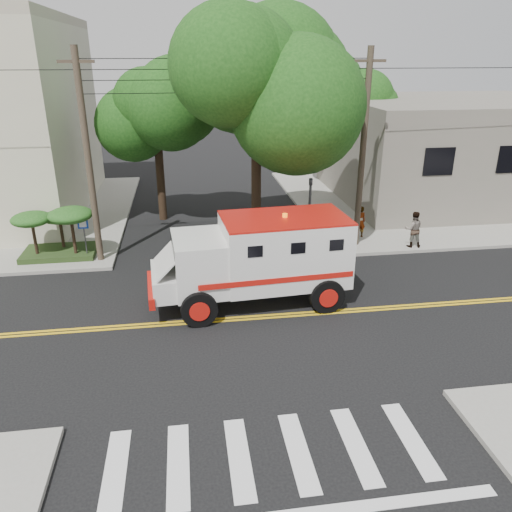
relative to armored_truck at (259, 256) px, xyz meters
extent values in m
plane|color=black|center=(-0.84, -1.19, -1.87)|extent=(100.00, 100.00, 0.00)
cube|color=gray|center=(12.66, 12.31, -1.79)|extent=(17.00, 17.00, 0.15)
cube|color=slate|center=(14.16, 12.81, 1.28)|extent=(14.00, 12.00, 6.00)
cylinder|color=#382D23|center=(-6.44, 4.81, 2.63)|extent=(0.28, 0.28, 9.00)
cylinder|color=#382D23|center=(5.46, 5.01, 2.63)|extent=(0.28, 0.28, 9.00)
cylinder|color=black|center=(0.66, 5.31, 1.63)|extent=(0.44, 0.44, 7.00)
sphere|color=#143D10|center=(0.66, 5.31, 5.13)|extent=(5.32, 5.32, 5.32)
sphere|color=#143D10|center=(1.80, 4.55, 5.70)|extent=(4.56, 4.56, 4.56)
cylinder|color=black|center=(-3.84, 10.81, 0.93)|extent=(0.44, 0.44, 5.60)
sphere|color=#143D10|center=(-3.84, 10.81, 3.73)|extent=(3.92, 3.92, 3.92)
sphere|color=#143D10|center=(-3.00, 10.25, 4.15)|extent=(3.36, 3.36, 3.36)
cylinder|color=black|center=(7.66, 14.81, 1.11)|extent=(0.44, 0.44, 5.95)
sphere|color=#143D10|center=(7.66, 14.81, 4.08)|extent=(4.20, 4.20, 4.20)
sphere|color=#143D10|center=(8.56, 14.21, 4.53)|extent=(3.60, 3.60, 3.60)
cylinder|color=#3F3F42|center=(2.96, 4.41, -0.07)|extent=(0.12, 0.12, 3.60)
imported|color=#3F3F42|center=(2.96, 4.41, 1.28)|extent=(0.15, 0.18, 0.90)
cylinder|color=#3F3F42|center=(-7.04, 5.01, -0.87)|extent=(0.06, 0.06, 2.00)
cube|color=#0C33A5|center=(-7.04, 4.95, -0.07)|extent=(0.45, 0.03, 0.45)
cube|color=#1E3314|center=(-8.34, 5.61, -1.60)|extent=(3.20, 2.00, 0.24)
cylinder|color=black|center=(-9.24, 5.31, -0.72)|extent=(0.14, 0.14, 1.52)
ellipsoid|color=#164414|center=(-9.24, 5.31, 0.14)|extent=(1.73, 1.73, 0.60)
cylinder|color=black|center=(-8.24, 6.01, -0.80)|extent=(0.14, 0.14, 1.36)
ellipsoid|color=#164414|center=(-8.24, 6.01, -0.03)|extent=(1.55, 1.55, 0.54)
cylinder|color=black|center=(-7.54, 5.11, -0.64)|extent=(0.14, 0.14, 1.68)
ellipsoid|color=#164414|center=(-7.54, 5.11, 0.31)|extent=(1.91, 1.91, 0.66)
cube|color=silver|center=(0.93, 0.07, 0.14)|extent=(4.65, 2.95, 2.41)
cube|color=silver|center=(-2.16, -0.16, -0.09)|extent=(2.01, 2.65, 1.95)
cube|color=black|center=(-3.05, -0.22, 0.43)|extent=(0.21, 1.95, 0.80)
cube|color=silver|center=(-3.36, -0.24, -0.66)|extent=(1.19, 2.36, 0.80)
cube|color=#B5140D|center=(-3.93, -0.28, -0.95)|extent=(0.38, 2.47, 0.40)
cube|color=#B5140D|center=(0.93, 0.07, 1.38)|extent=(4.65, 2.95, 0.07)
cylinder|color=black|center=(-2.29, -1.45, -1.24)|extent=(1.28, 0.46, 1.26)
cylinder|color=black|center=(-2.48, 1.11, -1.24)|extent=(1.28, 0.46, 1.26)
cylinder|color=black|center=(2.28, -1.12, -1.24)|extent=(1.28, 0.46, 1.26)
cylinder|color=black|center=(2.10, 1.44, -1.24)|extent=(1.28, 0.46, 1.26)
imported|color=gray|center=(5.94, 5.93, -0.91)|extent=(0.61, 0.42, 1.61)
imported|color=gray|center=(8.00, 4.31, -0.85)|extent=(0.94, 0.79, 1.73)
camera|label=1|loc=(-2.54, -16.58, 6.83)|focal=35.00mm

